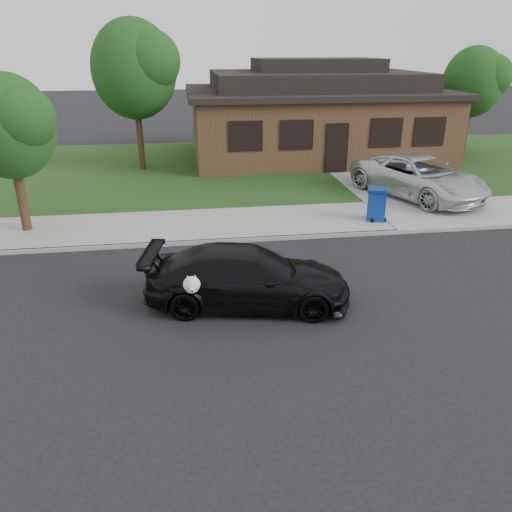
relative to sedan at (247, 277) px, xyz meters
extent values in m
plane|color=black|center=(1.37, 0.30, -0.65)|extent=(120.00, 120.00, 0.00)
cube|color=gray|center=(1.37, 5.30, -0.59)|extent=(60.00, 3.00, 0.12)
cube|color=gray|center=(1.37, 3.80, -0.59)|extent=(60.00, 0.12, 0.12)
cube|color=#193814|center=(1.37, 13.30, -0.59)|extent=(60.00, 13.00, 0.13)
cube|color=gray|center=(7.37, 10.30, -0.58)|extent=(4.50, 13.00, 0.14)
imported|color=black|center=(0.01, 0.00, 0.00)|extent=(4.74, 2.58, 1.30)
ellipsoid|color=white|center=(-1.22, -0.78, 0.29)|extent=(0.34, 0.40, 0.30)
sphere|color=white|center=(-1.22, -1.01, 0.39)|extent=(0.26, 0.26, 0.26)
cube|color=white|center=(-1.22, -1.14, 0.35)|extent=(0.09, 0.12, 0.08)
sphere|color=black|center=(-1.22, -1.20, 0.35)|extent=(0.04, 0.04, 0.04)
cone|color=white|center=(-1.29, -0.96, 0.53)|extent=(0.11, 0.11, 0.14)
cone|color=white|center=(-1.15, -0.96, 0.53)|extent=(0.11, 0.11, 0.14)
imported|color=silver|center=(7.30, 7.18, 0.23)|extent=(4.31, 5.86, 1.48)
cube|color=navy|center=(4.82, 4.88, -0.07)|extent=(0.73, 0.73, 0.93)
cube|color=navy|center=(4.82, 4.88, 0.45)|extent=(0.80, 0.80, 0.10)
cylinder|color=black|center=(4.61, 4.59, -0.46)|extent=(0.10, 0.15, 0.15)
cylinder|color=black|center=(5.03, 4.59, -0.46)|extent=(0.10, 0.15, 0.15)
cube|color=#422B1C|center=(5.37, 15.30, 0.98)|extent=(12.00, 8.00, 3.00)
cube|color=black|center=(5.37, 15.30, 2.60)|extent=(12.60, 8.60, 0.25)
cube|color=black|center=(5.37, 15.30, 3.13)|extent=(10.00, 6.50, 0.80)
cube|color=black|center=(5.37, 15.30, 3.83)|extent=(6.00, 3.50, 0.60)
cube|color=black|center=(5.37, 11.27, 0.58)|extent=(1.00, 0.06, 2.10)
cube|color=black|center=(1.37, 11.28, 1.18)|extent=(1.30, 0.05, 1.10)
cube|color=black|center=(3.57, 11.28, 1.18)|extent=(1.30, 0.05, 1.10)
cube|color=black|center=(7.57, 11.28, 1.18)|extent=(1.30, 0.05, 1.10)
cube|color=black|center=(9.57, 11.28, 1.18)|extent=(1.30, 0.05, 1.10)
cylinder|color=#332114|center=(-3.13, 13.30, 0.71)|extent=(0.28, 0.28, 2.48)
ellipsoid|color=#143811|center=(-3.13, 13.30, 3.75)|extent=(3.60, 3.60, 4.14)
sphere|color=#26591E|center=(-2.41, 12.76, 4.11)|extent=(2.52, 2.52, 2.52)
cylinder|color=#332114|center=(13.37, 14.80, 0.49)|extent=(0.28, 0.28, 2.03)
ellipsoid|color=#143811|center=(13.37, 14.80, 3.00)|extent=(3.00, 3.00, 3.45)
sphere|color=#26591E|center=(13.97, 14.35, 3.30)|extent=(2.10, 2.10, 2.10)
cylinder|color=#332114|center=(-6.13, 5.50, 0.37)|extent=(0.28, 0.28, 1.80)
ellipsoid|color=#143811|center=(-6.13, 5.50, 2.57)|extent=(2.60, 2.60, 2.99)
sphere|color=#26591E|center=(-5.61, 5.11, 2.83)|extent=(1.82, 1.82, 1.82)
camera|label=1|loc=(-1.23, -9.82, 4.68)|focal=35.00mm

